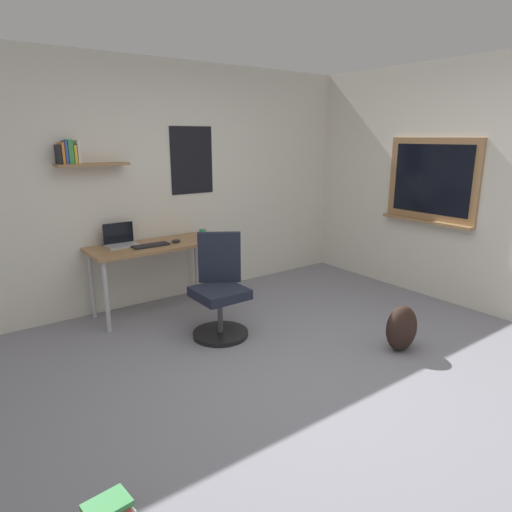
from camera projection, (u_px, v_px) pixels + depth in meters
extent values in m
plane|color=gray|center=(317.00, 383.00, 3.40)|extent=(5.20, 5.20, 0.00)
cube|color=silver|center=(167.00, 184.00, 4.96)|extent=(5.00, 0.10, 2.60)
cube|color=#997047|center=(92.00, 164.00, 4.30)|extent=(0.68, 0.20, 0.02)
cube|color=black|center=(192.00, 160.00, 5.02)|extent=(0.52, 0.01, 0.74)
cube|color=black|center=(58.00, 154.00, 4.13)|extent=(0.03, 0.14, 0.18)
cube|color=orange|center=(62.00, 153.00, 4.14)|extent=(0.02, 0.14, 0.20)
cube|color=#3851B2|center=(65.00, 152.00, 4.16)|extent=(0.02, 0.14, 0.21)
cube|color=#3D934C|center=(69.00, 152.00, 4.18)|extent=(0.04, 0.14, 0.22)
cube|color=gold|center=(74.00, 154.00, 4.21)|extent=(0.03, 0.14, 0.17)
cube|color=silver|center=(77.00, 152.00, 4.22)|extent=(0.02, 0.14, 0.22)
cube|color=silver|center=(500.00, 189.00, 4.46)|extent=(0.10, 5.00, 2.60)
cube|color=#997047|center=(432.00, 179.00, 4.97)|extent=(0.04, 1.10, 0.90)
cube|color=black|center=(431.00, 179.00, 4.96)|extent=(0.01, 0.94, 0.76)
cube|color=#997047|center=(426.00, 221.00, 5.07)|extent=(0.12, 1.10, 0.03)
cube|color=#997047|center=(154.00, 246.00, 4.63)|extent=(1.33, 0.57, 0.03)
cylinder|color=#B7B7BC|center=(106.00, 297.00, 4.21)|extent=(0.04, 0.04, 0.70)
cylinder|color=#B7B7BC|center=(216.00, 274.00, 4.90)|extent=(0.04, 0.04, 0.70)
cylinder|color=#B7B7BC|center=(92.00, 285.00, 4.56)|extent=(0.04, 0.04, 0.70)
cylinder|color=#B7B7BC|center=(196.00, 265.00, 5.25)|extent=(0.04, 0.04, 0.70)
cylinder|color=black|center=(221.00, 334.00, 4.20)|extent=(0.52, 0.52, 0.04)
cylinder|color=#4C4C51|center=(220.00, 315.00, 4.15)|extent=(0.05, 0.05, 0.34)
cube|color=#1E2333|center=(220.00, 293.00, 4.10)|extent=(0.44, 0.44, 0.09)
cube|color=#1E2333|center=(219.00, 257.00, 4.22)|extent=(0.37, 0.28, 0.48)
cube|color=#ADAFB5|center=(123.00, 245.00, 4.53)|extent=(0.31, 0.21, 0.02)
cube|color=black|center=(118.00, 233.00, 4.58)|extent=(0.31, 0.01, 0.21)
cube|color=black|center=(151.00, 245.00, 4.53)|extent=(0.37, 0.13, 0.02)
ellipsoid|color=#262628|center=(176.00, 241.00, 4.69)|extent=(0.10, 0.06, 0.03)
cylinder|color=#338C4C|center=(203.00, 233.00, 4.92)|extent=(0.08, 0.08, 0.09)
ellipsoid|color=black|center=(402.00, 328.00, 3.88)|extent=(0.32, 0.22, 0.41)
cube|color=#3D934C|center=(107.00, 505.00, 2.14)|extent=(0.22, 0.17, 0.03)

